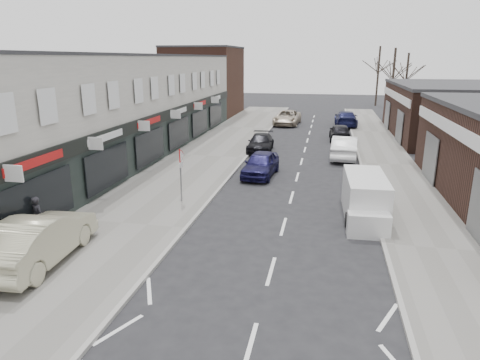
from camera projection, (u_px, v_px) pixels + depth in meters
The scene contains 18 objects.
pavement_left at pixel (207, 156), 30.65m from camera, with size 5.50×64.00×0.12m, color slate.
pavement_right at pixel (389, 165), 28.25m from camera, with size 3.50×64.00×0.12m, color slate.
shop_terrace_left at pixel (99, 109), 28.63m from camera, with size 8.00×41.00×7.10m, color beige.
brick_block_far at pixel (204, 82), 52.52m from camera, with size 8.00×10.00×8.00m, color #44261D.
right_unit_far at pixel (454, 112), 37.66m from camera, with size 10.00×16.00×4.50m, color #351F18.
tree_far_a at pixel (389, 116), 52.14m from camera, with size 3.60×3.60×8.00m, color #382D26, non-canonical shape.
tree_far_b at pixel (403, 111), 57.31m from camera, with size 3.60×3.60×7.50m, color #382D26, non-canonical shape.
tree_far_c at pixel (375, 106), 63.54m from camera, with size 3.60×3.60×8.50m, color #382D26, non-canonical shape.
warning_sign at pixel (181, 160), 20.33m from camera, with size 0.12×0.80×2.70m.
white_van at pixel (365, 199), 18.86m from camera, with size 1.84×4.86×1.87m.
sedan_on_pavement at pixel (39, 239), 14.48m from camera, with size 1.78×5.10×1.68m, color #B6B292.
pedestrian at pixel (38, 217), 16.53m from camera, with size 0.60×0.39×1.64m, color black.
parked_car_left_a at pixel (261, 164), 25.65m from camera, with size 1.72×4.27×1.45m, color #16143E.
parked_car_left_b at pixel (261, 143), 32.44m from camera, with size 1.81×4.46×1.29m, color black.
parked_car_left_c at pixel (287, 118), 45.37m from camera, with size 2.50×5.41×1.50m, color #AD9F8A.
parked_car_right_a at pixel (344, 147), 30.08m from camera, with size 1.69×4.86×1.60m, color white.
parked_car_right_b at pixel (340, 132), 36.66m from camera, with size 1.72×4.27×1.46m, color black.
parked_car_right_c at pixel (346, 119), 44.30m from camera, with size 2.21×5.44×1.58m, color #13153B.
Camera 1 is at (1.56, -6.85, 6.87)m, focal length 32.00 mm.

